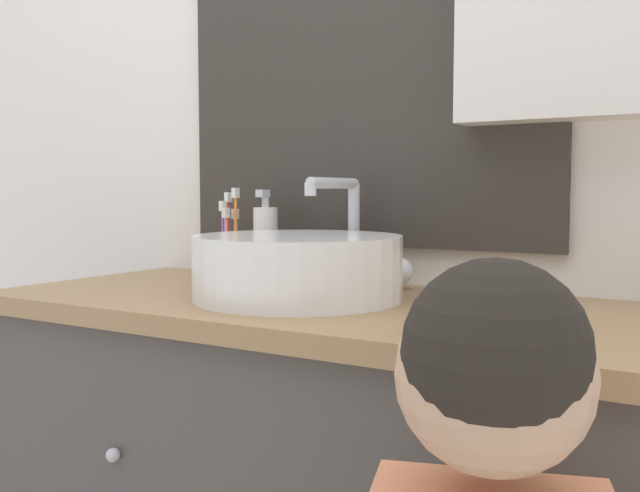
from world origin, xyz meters
TOP-DOWN VIEW (x-y plane):
  - wall_back at (0.02, 0.62)m, footprint 3.20×0.18m
  - sink_basin at (-0.09, 0.32)m, footprint 0.37×0.42m
  - toothbrush_holder at (-0.38, 0.49)m, footprint 0.07×0.07m
  - soap_dispenser at (-0.29, 0.50)m, footprint 0.05×0.05m

SIDE VIEW (x-z plane):
  - toothbrush_holder at x=-0.38m, z-range 0.84..1.04m
  - sink_basin at x=-0.09m, z-range 0.84..1.06m
  - soap_dispenser at x=-0.29m, z-range 0.87..1.07m
  - wall_back at x=0.02m, z-range 0.03..2.53m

